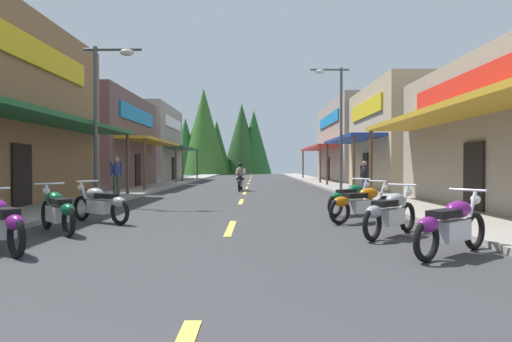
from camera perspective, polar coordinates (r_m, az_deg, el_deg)
ground at (r=25.35m, az=-1.52°, el=-2.53°), size 9.14×79.18×0.10m
sidewalk_left at (r=26.12m, az=-14.21°, el=-2.21°), size 2.33×79.18×0.12m
sidewalk_right at (r=25.86m, az=11.30°, el=-2.23°), size 2.33×79.18×0.12m
centerline_dashes at (r=29.75m, az=-1.33°, el=-1.92°), size 0.16×55.41×0.01m
storefront_left_middle at (r=29.54m, az=-23.60°, el=3.60°), size 10.32×10.26×5.80m
storefront_left_far at (r=40.21m, az=-16.12°, el=3.45°), size 8.91×9.93×6.60m
storefront_right_middle at (r=26.87m, az=23.02°, el=4.02°), size 10.37×9.08×5.92m
storefront_right_far at (r=38.80m, az=14.96°, el=3.69°), size 9.49×13.32×6.78m
streetlamp_left at (r=15.93m, az=-19.63°, el=8.74°), size 1.99×0.30×5.51m
streetlamp_right at (r=22.75m, az=10.29°, el=7.69°), size 1.99×0.30×6.44m
motorcycle_parked_right_0 at (r=7.47m, az=24.21°, el=-6.52°), size 1.74×1.40×1.04m
motorcycle_parked_right_1 at (r=9.01m, az=17.13°, el=-5.23°), size 1.55×1.62×1.04m
motorcycle_parked_right_2 at (r=11.00m, az=13.63°, el=-4.12°), size 1.90×1.16×1.04m
motorcycle_parked_right_3 at (r=12.57m, az=12.20°, el=-3.50°), size 1.64×1.53×1.04m
motorcycle_parked_left_1 at (r=9.97m, az=-25.04°, el=-4.69°), size 1.47×1.69×1.04m
motorcycle_parked_left_2 at (r=11.29m, az=-20.11°, el=-4.03°), size 1.83×1.27×1.04m
rider_cruising_lead at (r=23.58m, az=-2.31°, el=-1.07°), size 0.60×2.14×1.57m
pedestrian_by_shop at (r=20.33m, az=13.95°, el=-0.61°), size 0.38×0.53×1.62m
pedestrian_browsing at (r=20.31m, az=-18.23°, el=-0.28°), size 0.43×0.45×1.81m
treeline_backdrop at (r=66.04m, az=-5.06°, el=4.20°), size 15.07×11.67×12.56m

